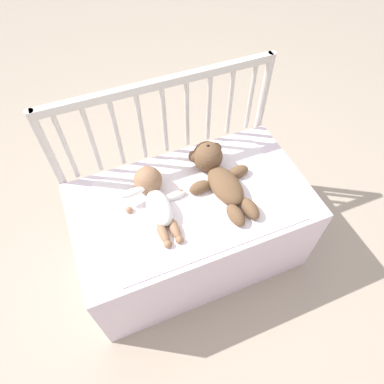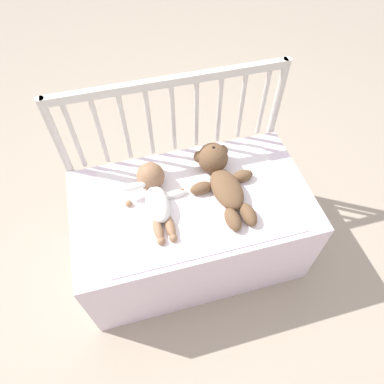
# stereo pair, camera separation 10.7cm
# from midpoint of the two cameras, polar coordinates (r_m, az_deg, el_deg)

# --- Properties ---
(ground_plane) EXTENTS (12.00, 12.00, 0.00)m
(ground_plane) POSITION_cam_midpoint_polar(r_m,az_deg,el_deg) (1.90, -1.67, -9.70)
(ground_plane) COLOR tan
(crib_mattress) EXTENTS (1.05, 0.60, 0.47)m
(crib_mattress) POSITION_cam_midpoint_polar(r_m,az_deg,el_deg) (1.69, -1.86, -6.04)
(crib_mattress) COLOR silver
(crib_mattress) RESTS_ON ground_plane
(crib_rail) EXTENTS (1.05, 0.04, 0.87)m
(crib_rail) POSITION_cam_midpoint_polar(r_m,az_deg,el_deg) (1.60, -6.44, 10.16)
(crib_rail) COLOR beige
(crib_rail) RESTS_ON ground_plane
(blanket) EXTENTS (0.81, 0.53, 0.01)m
(blanket) POSITION_cam_midpoint_polar(r_m,az_deg,el_deg) (1.49, -1.36, -1.49)
(blanket) COLOR white
(blanket) RESTS_ON crib_mattress
(teddy_bear) EXTENTS (0.30, 0.44, 0.14)m
(teddy_bear) POSITION_cam_midpoint_polar(r_m,az_deg,el_deg) (1.51, 2.41, 2.93)
(teddy_bear) COLOR brown
(teddy_bear) RESTS_ON crib_mattress
(baby) EXTENTS (0.28, 0.38, 0.12)m
(baby) POSITION_cam_midpoint_polar(r_m,az_deg,el_deg) (1.46, -8.35, -0.79)
(baby) COLOR white
(baby) RESTS_ON crib_mattress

